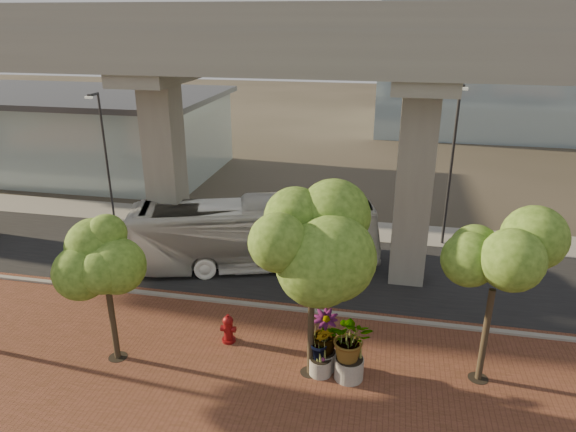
# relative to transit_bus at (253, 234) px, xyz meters

# --- Properties ---
(ground) EXTENTS (160.00, 160.00, 0.00)m
(ground) POSITION_rel_transit_bus_xyz_m (1.55, -1.90, -1.73)
(ground) COLOR #342F26
(ground) RESTS_ON ground
(brick_plaza) EXTENTS (70.00, 13.00, 0.06)m
(brick_plaza) POSITION_rel_transit_bus_xyz_m (1.55, -9.90, -1.70)
(brick_plaza) COLOR brown
(brick_plaza) RESTS_ON ground
(asphalt_road) EXTENTS (90.00, 8.00, 0.04)m
(asphalt_road) POSITION_rel_transit_bus_xyz_m (1.55, 0.10, -1.71)
(asphalt_road) COLOR black
(asphalt_road) RESTS_ON ground
(curb_strip) EXTENTS (70.00, 0.25, 0.16)m
(curb_strip) POSITION_rel_transit_bus_xyz_m (1.55, -3.90, -1.65)
(curb_strip) COLOR gray
(curb_strip) RESTS_ON ground
(far_sidewalk) EXTENTS (90.00, 3.00, 0.06)m
(far_sidewalk) POSITION_rel_transit_bus_xyz_m (1.55, 5.60, -1.70)
(far_sidewalk) COLOR gray
(far_sidewalk) RESTS_ON ground
(transit_viaduct) EXTENTS (72.00, 5.60, 12.40)m
(transit_viaduct) POSITION_rel_transit_bus_xyz_m (1.55, 0.10, 5.56)
(transit_viaduct) COLOR gray
(transit_viaduct) RESTS_ON ground
(station_pavilion) EXTENTS (23.00, 13.00, 6.30)m
(station_pavilion) POSITION_rel_transit_bus_xyz_m (-18.45, 14.10, 1.49)
(station_pavilion) COLOR silver
(station_pavilion) RESTS_ON ground
(transit_bus) EXTENTS (12.69, 6.49, 3.45)m
(transit_bus) POSITION_rel_transit_bus_xyz_m (0.00, 0.00, 0.00)
(transit_bus) COLOR silver
(transit_bus) RESTS_ON ground
(fire_hydrant) EXTENTS (0.59, 0.53, 1.18)m
(fire_hydrant) POSITION_rel_transit_bus_xyz_m (0.78, -6.64, -1.10)
(fire_hydrant) COLOR maroon
(fire_hydrant) RESTS_ON ground
(planter_front) EXTENTS (2.26, 2.26, 2.49)m
(planter_front) POSITION_rel_transit_bus_xyz_m (5.55, -7.87, -0.16)
(planter_front) COLOR gray
(planter_front) RESTS_ON ground
(planter_right) EXTENTS (2.17, 2.17, 2.32)m
(planter_right) POSITION_rel_transit_bus_xyz_m (4.61, -7.52, -0.26)
(planter_right) COLOR #A7A397
(planter_right) RESTS_ON ground
(planter_left) EXTENTS (1.80, 1.80, 1.98)m
(planter_left) POSITION_rel_transit_bus_xyz_m (4.55, -7.84, -0.47)
(planter_left) COLOR #A09B90
(planter_left) RESTS_ON ground
(street_tree_near_west) EXTENTS (3.21, 3.21, 5.58)m
(street_tree_near_west) POSITION_rel_transit_bus_xyz_m (-2.96, -8.44, 2.42)
(street_tree_near_west) COLOR #3F3324
(street_tree_near_west) RESTS_ON ground
(street_tree_near_east) EXTENTS (4.37, 4.37, 6.60)m
(street_tree_near_east) POSITION_rel_transit_bus_xyz_m (4.18, -7.86, 2.92)
(street_tree_near_east) COLOR #3F3324
(street_tree_near_east) RESTS_ON ground
(street_tree_far_east) EXTENTS (3.70, 3.70, 6.31)m
(street_tree_far_east) POSITION_rel_transit_bus_xyz_m (10.01, -7.00, 2.93)
(street_tree_far_east) COLOR #3F3324
(street_tree_far_east) RESTS_ON ground
(streetlamp_west) EXTENTS (0.39, 1.13, 7.81)m
(streetlamp_west) POSITION_rel_transit_bus_xyz_m (-10.21, 4.20, 2.84)
(streetlamp_west) COLOR #2D2D32
(streetlamp_west) RESTS_ON ground
(streetlamp_east) EXTENTS (0.44, 1.27, 8.79)m
(streetlamp_east) POSITION_rel_transit_bus_xyz_m (9.61, 4.55, 3.40)
(streetlamp_east) COLOR #29292E
(streetlamp_east) RESTS_ON ground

